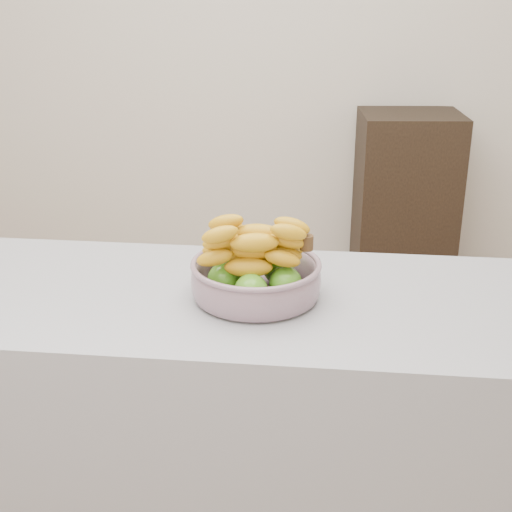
{
  "coord_description": "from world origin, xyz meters",
  "views": [
    {
      "loc": [
        0.45,
        -1.88,
        1.6
      ],
      "look_at": [
        0.28,
        -0.42,
        1.0
      ],
      "focal_mm": 50.0,
      "sensor_mm": 36.0,
      "label": 1
    }
  ],
  "objects": [
    {
      "name": "counter",
      "position": [
        0.0,
        -0.42,
        0.45
      ],
      "size": [
        2.0,
        0.6,
        0.9
      ],
      "primitive_type": "cube",
      "color": "gray",
      "rests_on": "ground"
    },
    {
      "name": "fruit_bowl",
      "position": [
        0.28,
        -0.42,
        0.96
      ],
      "size": [
        0.3,
        0.3,
        0.18
      ],
      "rotation": [
        0.0,
        0.0,
        -0.04
      ],
      "color": "#8898A3",
      "rests_on": "counter"
    },
    {
      "name": "cabinet",
      "position": [
        0.84,
        1.78,
        0.46
      ],
      "size": [
        0.55,
        0.45,
        0.91
      ],
      "primitive_type": "cube",
      "rotation": [
        0.0,
        0.0,
        0.1
      ],
      "color": "black",
      "rests_on": "ground"
    },
    {
      "name": "ground",
      "position": [
        0.0,
        0.0,
        0.0
      ],
      "size": [
        4.0,
        4.0,
        0.0
      ],
      "primitive_type": "plane",
      "color": "#8C6D56",
      "rests_on": "ground"
    }
  ]
}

